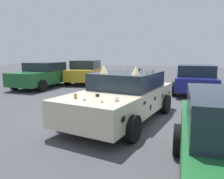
{
  "coord_description": "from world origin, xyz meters",
  "views": [
    {
      "loc": [
        -6.06,
        -1.82,
        1.94
      ],
      "look_at": [
        0.0,
        0.3,
        0.9
      ],
      "focal_mm": 35.24,
      "sensor_mm": 36.0,
      "label": 1
    }
  ],
  "objects_px": {
    "art_car_decorated": "(123,96)",
    "parked_sedan_behind_right": "(43,75)",
    "parked_sedan_row_back_center": "(86,72)",
    "parked_sedan_far_left": "(196,79)"
  },
  "relations": [
    {
      "from": "parked_sedan_row_back_center",
      "to": "parked_sedan_behind_right",
      "type": "distance_m",
      "value": 3.06
    },
    {
      "from": "art_car_decorated",
      "to": "parked_sedan_behind_right",
      "type": "xyz_separation_m",
      "value": [
        4.65,
        6.24,
        0.03
      ]
    },
    {
      "from": "parked_sedan_behind_right",
      "to": "parked_sedan_far_left",
      "type": "bearing_deg",
      "value": 95.53
    },
    {
      "from": "parked_sedan_behind_right",
      "to": "art_car_decorated",
      "type": "bearing_deg",
      "value": 52.97
    },
    {
      "from": "parked_sedan_row_back_center",
      "to": "art_car_decorated",
      "type": "bearing_deg",
      "value": -156.51
    },
    {
      "from": "art_car_decorated",
      "to": "parked_sedan_far_left",
      "type": "height_order",
      "value": "art_car_decorated"
    },
    {
      "from": "art_car_decorated",
      "to": "parked_sedan_far_left",
      "type": "distance_m",
      "value": 5.92
    },
    {
      "from": "parked_sedan_row_back_center",
      "to": "parked_sedan_behind_right",
      "type": "bearing_deg",
      "value": 141.12
    },
    {
      "from": "parked_sedan_behind_right",
      "to": "parked_sedan_row_back_center",
      "type": "bearing_deg",
      "value": 150.2
    },
    {
      "from": "art_car_decorated",
      "to": "parked_sedan_row_back_center",
      "type": "distance_m",
      "value": 8.72
    }
  ]
}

